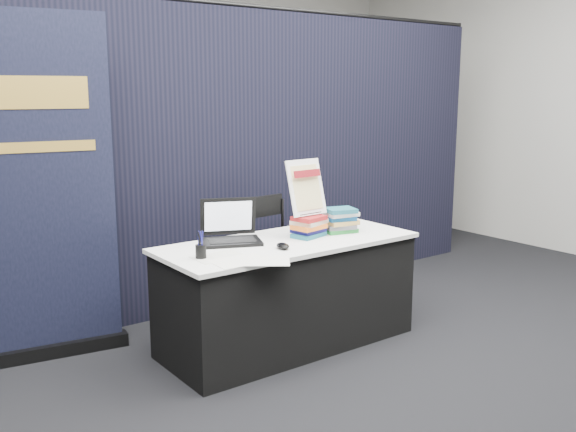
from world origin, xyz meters
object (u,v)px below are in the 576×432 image
at_px(laptop, 228,232).
at_px(pullup_banner, 45,210).
at_px(display_table, 288,293).
at_px(book_stack_short, 341,220).
at_px(stacking_chair, 274,253).
at_px(book_stack_tall, 309,226).
at_px(info_sign, 306,188).

xyz_separation_m(laptop, pullup_banner, (-1.03, 0.56, 0.18)).
height_order(display_table, pullup_banner, pullup_banner).
xyz_separation_m(book_stack_short, stacking_chair, (-0.22, 0.52, -0.31)).
relative_size(display_table, pullup_banner, 0.80).
bearing_deg(laptop, book_stack_tall, 2.40).
bearing_deg(stacking_chair, book_stack_tall, -101.44).
relative_size(laptop, pullup_banner, 0.20).
distance_m(pullup_banner, stacking_chair, 1.71).
relative_size(display_table, info_sign, 4.48).
relative_size(laptop, book_stack_short, 1.86).
bearing_deg(book_stack_short, laptop, 164.03).
xyz_separation_m(book_stack_tall, info_sign, (0.00, 0.03, 0.27)).
bearing_deg(book_stack_tall, pullup_banner, 153.87).
xyz_separation_m(laptop, book_stack_tall, (0.54, -0.20, 0.01)).
height_order(laptop, pullup_banner, pullup_banner).
height_order(laptop, info_sign, info_sign).
bearing_deg(pullup_banner, info_sign, -16.14).
height_order(laptop, stacking_chair, laptop).
relative_size(laptop, stacking_chair, 0.49).
xyz_separation_m(display_table, laptop, (-0.35, 0.21, 0.44)).
xyz_separation_m(display_table, book_stack_short, (0.46, -0.02, 0.46)).
xyz_separation_m(laptop, info_sign, (0.54, -0.17, 0.27)).
xyz_separation_m(book_stack_tall, stacking_chair, (0.05, 0.49, -0.30)).
bearing_deg(laptop, stacking_chair, 49.28).
distance_m(display_table, pullup_banner, 1.70).
height_order(display_table, laptop, laptop).
xyz_separation_m(laptop, stacking_chair, (0.59, 0.29, -0.29)).
relative_size(display_table, laptop, 3.92).
xyz_separation_m(display_table, pullup_banner, (-1.38, 0.77, 0.62)).
distance_m(book_stack_tall, stacking_chair, 0.58).
xyz_separation_m(info_sign, pullup_banner, (-1.57, 0.74, -0.09)).
xyz_separation_m(book_stack_short, pullup_banner, (-1.84, 0.80, 0.16)).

